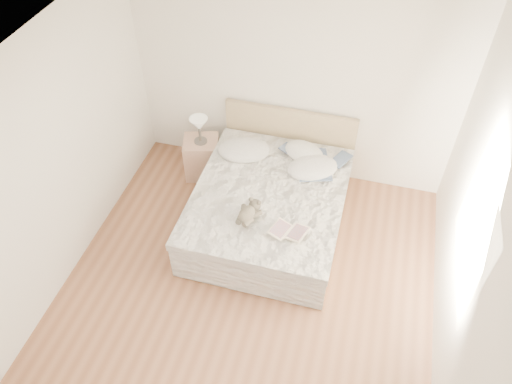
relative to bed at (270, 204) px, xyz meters
The scene contains 16 objects.
floor 1.23m from the bed, 90.00° to the right, with size 4.00×4.50×0.00m, color brown.
ceiling 2.67m from the bed, 90.00° to the right, with size 4.00×4.50×0.00m, color white.
wall_back 1.49m from the bed, 90.00° to the left, with size 4.00×0.02×2.70m, color white.
wall_left 2.55m from the bed, 149.21° to the right, with size 0.02×4.50×2.70m, color white.
wall_right 2.55m from the bed, 30.79° to the right, with size 0.02×4.50×2.70m, color white.
window 2.46m from the bed, 24.16° to the right, with size 0.02×1.30×1.10m, color white.
bed is the anchor object (origin of this frame).
nightstand 1.26m from the bed, 150.48° to the left, with size 0.45×0.40×0.56m, color tan.
table_lamp 1.35m from the bed, 150.73° to the left, with size 0.24×0.24×0.37m.
pillow_left 0.77m from the bed, 132.68° to the left, with size 0.65×0.45×0.19m, color silver.
pillow_middle 0.79m from the bed, 69.00° to the left, with size 0.53×0.37×0.16m, color white.
pillow_right 0.67m from the bed, 45.30° to the left, with size 0.62×0.43×0.19m, color silver.
blouse 0.71m from the bed, 49.84° to the left, with size 0.61×0.66×0.02m, color #394A69, non-canonical shape.
photo_book 0.79m from the bed, 124.97° to the left, with size 0.36×0.25×0.03m, color white.
childrens_book 0.79m from the bed, 60.68° to the right, with size 0.38×0.26×0.02m, color #FFECCE.
teddy_bear 0.68m from the bed, 102.34° to the right, with size 0.22×0.31×0.17m, color brown, non-canonical shape.
Camera 1 is at (0.92, -2.82, 4.69)m, focal length 35.00 mm.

